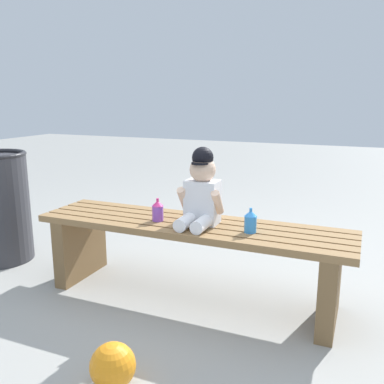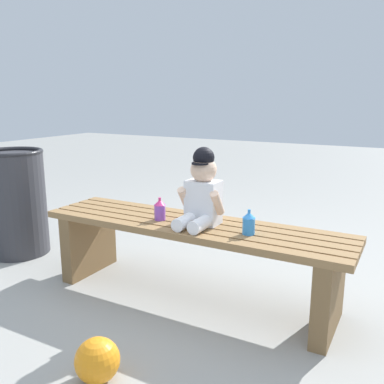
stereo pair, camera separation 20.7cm
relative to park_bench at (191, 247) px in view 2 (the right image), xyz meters
name	(u,v)px [view 2 (the right image)]	position (x,y,z in m)	size (l,w,h in m)	color
ground_plane	(191,297)	(0.00, 0.00, -0.29)	(16.00, 16.00, 0.00)	#999993
park_bench	(191,247)	(0.00, 0.00, 0.00)	(1.69, 0.41, 0.43)	olive
child_figure	(202,191)	(0.06, 0.00, 0.31)	(0.23, 0.27, 0.40)	white
sippy_cup_left	(160,209)	(-0.17, -0.04, 0.19)	(0.06, 0.06, 0.12)	#8C4CCC
sippy_cup_right	(249,223)	(0.34, -0.04, 0.19)	(0.06, 0.06, 0.12)	#338CE5
toy_ball	(97,360)	(0.02, -0.79, -0.21)	(0.18, 0.18, 0.18)	orange
trash_bin	(16,202)	(-1.40, 0.01, 0.08)	(0.42, 0.42, 0.73)	#333338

